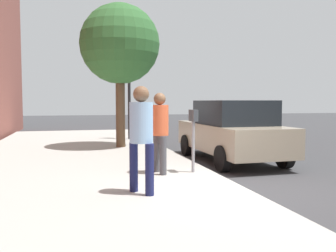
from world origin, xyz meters
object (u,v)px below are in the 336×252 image
Objects in this scene: parking_meter at (193,127)px; street_tree at (120,45)px; traffic_signal at (132,82)px; pedestrian_at_meter at (160,126)px; parked_sedan_near at (231,131)px; pedestrian_bystander at (141,130)px.

street_tree reaches higher than parking_meter.
parking_meter is at bearing -178.37° from traffic_signal.
parked_sedan_near is (1.89, -2.58, -0.31)m from pedestrian_at_meter.
street_tree is (4.91, 0.25, 2.49)m from pedestrian_at_meter.
traffic_signal is (9.08, -1.25, 1.31)m from pedestrian_bystander.
pedestrian_at_meter is at bearing 34.09° from pedestrian_bystander.
pedestrian_at_meter reaches higher than parking_meter.
parking_meter is 5.68m from street_tree.
street_tree is at bearing 43.22° from parked_sedan_near.
parking_meter is at bearing 137.15° from parked_sedan_near.
traffic_signal is at bearing 49.81° from pedestrian_bystander.
parking_meter is 0.79× the size of pedestrian_at_meter.
pedestrian_bystander reaches higher than parked_sedan_near.
street_tree is at bearing 53.66° from pedestrian_bystander.
parking_meter is 0.39× the size of traffic_signal.
parking_meter is 0.29× the size of street_tree.
parking_meter is 0.76m from pedestrian_at_meter.
pedestrian_at_meter reaches higher than parked_sedan_near.
parked_sedan_near is at bearing 14.57° from pedestrian_bystander.
parking_meter is at bearing -168.55° from street_tree.
pedestrian_at_meter is 1.78m from pedestrian_bystander.
pedestrian_bystander is 0.52× the size of traffic_signal.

